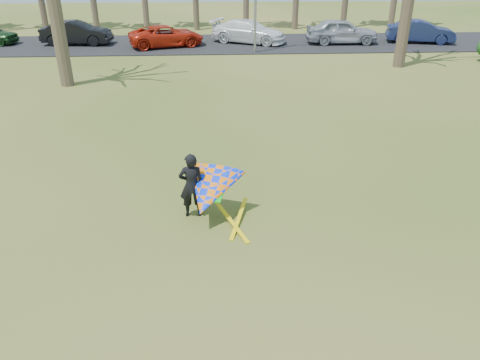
{
  "coord_description": "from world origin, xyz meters",
  "views": [
    {
      "loc": [
        -0.55,
        -8.5,
        6.51
      ],
      "look_at": [
        0.0,
        2.0,
        1.1
      ],
      "focal_mm": 35.0,
      "sensor_mm": 36.0,
      "label": 1
    }
  ],
  "objects_px": {
    "car_1": "(77,33)",
    "car_2": "(166,36)",
    "car_5": "(420,32)",
    "car_4": "(342,31)",
    "car_3": "(249,31)",
    "kite_flyer": "(207,190)"
  },
  "relations": [
    {
      "from": "car_1",
      "to": "car_2",
      "type": "xyz_separation_m",
      "value": [
        6.21,
        -0.97,
        -0.08
      ]
    },
    {
      "from": "car_5",
      "to": "car_1",
      "type": "bearing_deg",
      "value": 101.44
    },
    {
      "from": "car_4",
      "to": "car_5",
      "type": "distance_m",
      "value": 5.58
    },
    {
      "from": "car_3",
      "to": "kite_flyer",
      "type": "bearing_deg",
      "value": -162.0
    },
    {
      "from": "car_1",
      "to": "kite_flyer",
      "type": "height_order",
      "value": "kite_flyer"
    },
    {
      "from": "car_1",
      "to": "kite_flyer",
      "type": "relative_size",
      "value": 1.96
    },
    {
      "from": "car_2",
      "to": "car_3",
      "type": "bearing_deg",
      "value": -97.23
    },
    {
      "from": "car_3",
      "to": "car_1",
      "type": "bearing_deg",
      "value": 114.66
    },
    {
      "from": "car_4",
      "to": "kite_flyer",
      "type": "xyz_separation_m",
      "value": [
        -9.08,
        -22.62,
        -0.04
      ]
    },
    {
      "from": "car_2",
      "to": "car_4",
      "type": "relative_size",
      "value": 1.02
    },
    {
      "from": "car_1",
      "to": "car_2",
      "type": "bearing_deg",
      "value": -94.69
    },
    {
      "from": "car_2",
      "to": "kite_flyer",
      "type": "xyz_separation_m",
      "value": [
        2.97,
        -22.22,
        0.1
      ]
    },
    {
      "from": "car_2",
      "to": "car_5",
      "type": "bearing_deg",
      "value": -106.0
    },
    {
      "from": "kite_flyer",
      "to": "car_1",
      "type": "bearing_deg",
      "value": 111.61
    },
    {
      "from": "car_1",
      "to": "car_3",
      "type": "height_order",
      "value": "car_1"
    },
    {
      "from": "car_3",
      "to": "car_5",
      "type": "distance_m",
      "value": 12.01
    },
    {
      "from": "car_4",
      "to": "car_5",
      "type": "relative_size",
      "value": 1.07
    },
    {
      "from": "car_1",
      "to": "car_4",
      "type": "xyz_separation_m",
      "value": [
        18.27,
        -0.57,
        0.06
      ]
    },
    {
      "from": "car_2",
      "to": "car_3",
      "type": "height_order",
      "value": "car_3"
    },
    {
      "from": "car_2",
      "to": "kite_flyer",
      "type": "relative_size",
      "value": 2.09
    },
    {
      "from": "car_5",
      "to": "car_3",
      "type": "bearing_deg",
      "value": 99.94
    },
    {
      "from": "car_5",
      "to": "car_2",
      "type": "bearing_deg",
      "value": 104.1
    }
  ]
}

